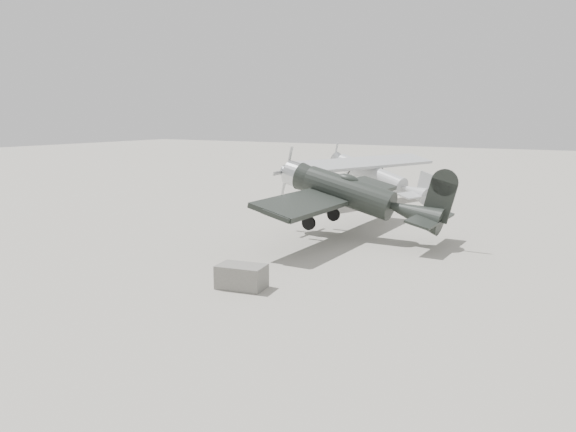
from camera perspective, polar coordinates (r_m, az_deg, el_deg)
name	(u,v)px	position (r m, az deg, el deg)	size (l,w,h in m)	color
ground	(266,271)	(19.53, -2.28, -5.61)	(160.00, 160.00, 0.00)	gray
lowwing_monoplane	(357,196)	(24.55, 6.98, 2.07)	(7.89, 10.92, 3.56)	black
highwing_monoplane	(374,171)	(34.84, 8.78, 4.50)	(7.80, 10.80, 3.09)	#A8ACAE
equipment_block	(242,277)	(17.62, -4.74, -6.15)	(1.47, 0.92, 0.74)	#66635E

